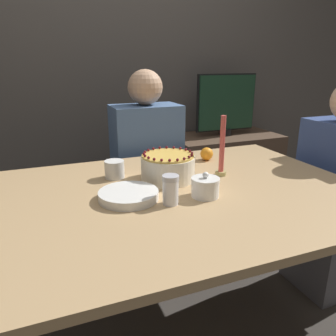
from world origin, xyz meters
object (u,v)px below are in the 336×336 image
object	(u,v)px
sugar_shaker	(171,190)
person_woman_floral	(335,204)
person_man_blue_shirt	(147,181)
sugar_bowl	(205,187)
candle	(222,152)
cake	(168,167)
tv_monitor	(226,104)

from	to	relation	value
sugar_shaker	person_woman_floral	bearing A→B (deg)	9.25
sugar_shaker	person_man_blue_shirt	size ratio (longest dim) A/B	0.09
sugar_bowl	candle	size ratio (longest dim) A/B	0.40
sugar_shaker	candle	xyz separation A→B (m)	(0.33, 0.21, 0.05)
cake	person_woman_floral	xyz separation A→B (m)	(0.93, -0.08, -0.30)
sugar_shaker	candle	world-z (taller)	candle
sugar_bowl	person_man_blue_shirt	bearing A→B (deg)	87.76
candle	sugar_bowl	bearing A→B (deg)	-133.24
sugar_bowl	candle	xyz separation A→B (m)	(0.18, 0.19, 0.07)
cake	person_man_blue_shirt	xyz separation A→B (m)	(0.09, 0.59, -0.28)
cake	sugar_shaker	size ratio (longest dim) A/B	2.15
person_man_blue_shirt	sugar_bowl	bearing A→B (deg)	87.76
sugar_bowl	person_man_blue_shirt	size ratio (longest dim) A/B	0.09
cake	sugar_shaker	distance (m)	0.26
cake	candle	xyz separation A→B (m)	(0.24, -0.04, 0.05)
person_man_blue_shirt	person_woman_floral	size ratio (longest dim) A/B	1.04
person_woman_floral	candle	bearing A→B (deg)	86.52
cake	sugar_bowl	xyz separation A→B (m)	(0.06, -0.23, -0.02)
candle	person_man_blue_shirt	distance (m)	0.72
person_man_blue_shirt	candle	bearing A→B (deg)	103.42
sugar_shaker	tv_monitor	world-z (taller)	tv_monitor
person_man_blue_shirt	person_woman_floral	bearing A→B (deg)	141.70
sugar_shaker	tv_monitor	size ratio (longest dim) A/B	0.21
sugar_bowl	person_man_blue_shirt	distance (m)	0.86
candle	person_woman_floral	world-z (taller)	person_woman_floral
sugar_bowl	sugar_shaker	xyz separation A→B (m)	(-0.15, -0.02, 0.02)
cake	candle	world-z (taller)	candle
sugar_bowl	person_woman_floral	world-z (taller)	person_woman_floral
candle	tv_monitor	world-z (taller)	tv_monitor
person_woman_floral	sugar_shaker	bearing A→B (deg)	99.25
sugar_bowl	cake	bearing A→B (deg)	104.92
person_woman_floral	tv_monitor	world-z (taller)	person_woman_floral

